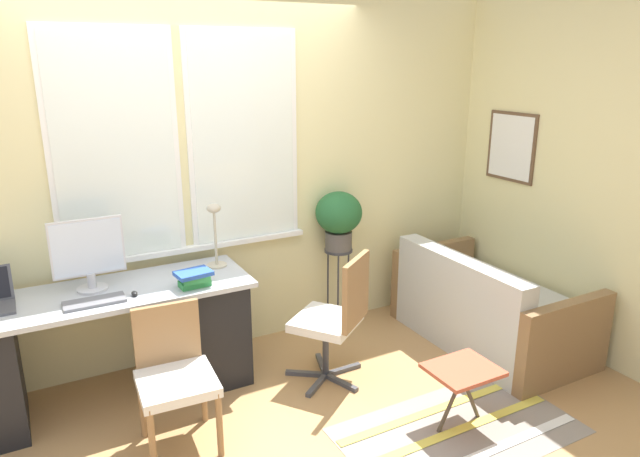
{
  "coord_description": "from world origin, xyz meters",
  "views": [
    {
      "loc": [
        -1.12,
        -3.17,
        2.13
      ],
      "look_at": [
        0.67,
        0.15,
        0.99
      ],
      "focal_mm": 32.0,
      "sensor_mm": 36.0,
      "label": 1
    }
  ],
  "objects_px": {
    "monitor": "(88,253)",
    "desk_chair_wooden": "(175,373)",
    "keyboard": "(95,302)",
    "couch_loveseat": "(486,310)",
    "mouse": "(135,294)",
    "plant_stand": "(338,261)",
    "office_chair_swivel": "(336,317)",
    "folding_stool": "(463,373)",
    "potted_plant": "(339,216)",
    "desk_lamp": "(215,227)",
    "book_stack": "(194,278)"
  },
  "relations": [
    {
      "from": "monitor",
      "to": "keyboard",
      "type": "height_order",
      "value": "monitor"
    },
    {
      "from": "desk_lamp",
      "to": "potted_plant",
      "type": "xyz_separation_m",
      "value": [
        1.03,
        0.1,
        -0.09
      ]
    },
    {
      "from": "book_stack",
      "to": "plant_stand",
      "type": "xyz_separation_m",
      "value": [
        1.27,
        0.39,
        -0.24
      ]
    },
    {
      "from": "monitor",
      "to": "keyboard",
      "type": "xyz_separation_m",
      "value": [
        -0.02,
        -0.22,
        -0.23
      ]
    },
    {
      "from": "mouse",
      "to": "office_chair_swivel",
      "type": "relative_size",
      "value": 0.06
    },
    {
      "from": "folding_stool",
      "to": "keyboard",
      "type": "bearing_deg",
      "value": 148.84
    },
    {
      "from": "plant_stand",
      "to": "potted_plant",
      "type": "xyz_separation_m",
      "value": [
        0.0,
        0.0,
        0.37
      ]
    },
    {
      "from": "desk_chair_wooden",
      "to": "couch_loveseat",
      "type": "height_order",
      "value": "desk_chair_wooden"
    },
    {
      "from": "mouse",
      "to": "folding_stool",
      "type": "height_order",
      "value": "mouse"
    },
    {
      "from": "monitor",
      "to": "keyboard",
      "type": "bearing_deg",
      "value": -94.52
    },
    {
      "from": "desk_lamp",
      "to": "folding_stool",
      "type": "height_order",
      "value": "desk_lamp"
    },
    {
      "from": "monitor",
      "to": "book_stack",
      "type": "height_order",
      "value": "monitor"
    },
    {
      "from": "keyboard",
      "to": "folding_stool",
      "type": "xyz_separation_m",
      "value": [
        1.85,
        -1.12,
        -0.41
      ]
    },
    {
      "from": "office_chair_swivel",
      "to": "folding_stool",
      "type": "bearing_deg",
      "value": 80.55
    },
    {
      "from": "couch_loveseat",
      "to": "desk_chair_wooden",
      "type": "bearing_deg",
      "value": 91.28
    },
    {
      "from": "desk_lamp",
      "to": "plant_stand",
      "type": "relative_size",
      "value": 0.65
    },
    {
      "from": "office_chair_swivel",
      "to": "folding_stool",
      "type": "relative_size",
      "value": 2.29
    },
    {
      "from": "monitor",
      "to": "keyboard",
      "type": "distance_m",
      "value": 0.32
    },
    {
      "from": "monitor",
      "to": "desk_chair_wooden",
      "type": "xyz_separation_m",
      "value": [
        0.31,
        -0.68,
        -0.55
      ]
    },
    {
      "from": "mouse",
      "to": "desk_chair_wooden",
      "type": "height_order",
      "value": "desk_chair_wooden"
    },
    {
      "from": "keyboard",
      "to": "couch_loveseat",
      "type": "xyz_separation_m",
      "value": [
        2.74,
        -0.4,
        -0.5
      ]
    },
    {
      "from": "mouse",
      "to": "book_stack",
      "type": "height_order",
      "value": "book_stack"
    },
    {
      "from": "keyboard",
      "to": "desk_lamp",
      "type": "relative_size",
      "value": 0.78
    },
    {
      "from": "monitor",
      "to": "book_stack",
      "type": "relative_size",
      "value": 1.96
    },
    {
      "from": "couch_loveseat",
      "to": "plant_stand",
      "type": "xyz_separation_m",
      "value": [
        -0.88,
        0.76,
        0.31
      ]
    },
    {
      "from": "mouse",
      "to": "desk_lamp",
      "type": "bearing_deg",
      "value": 23.26
    },
    {
      "from": "monitor",
      "to": "potted_plant",
      "type": "relative_size",
      "value": 0.98
    },
    {
      "from": "folding_stool",
      "to": "potted_plant",
      "type": "bearing_deg",
      "value": 89.57
    },
    {
      "from": "couch_loveseat",
      "to": "folding_stool",
      "type": "relative_size",
      "value": 3.7
    },
    {
      "from": "couch_loveseat",
      "to": "plant_stand",
      "type": "distance_m",
      "value": 1.2
    },
    {
      "from": "keyboard",
      "to": "plant_stand",
      "type": "xyz_separation_m",
      "value": [
        1.86,
        0.36,
        -0.19
      ]
    },
    {
      "from": "office_chair_swivel",
      "to": "desk_chair_wooden",
      "type": "bearing_deg",
      "value": -29.97
    },
    {
      "from": "plant_stand",
      "to": "keyboard",
      "type": "bearing_deg",
      "value": -169.05
    },
    {
      "from": "monitor",
      "to": "mouse",
      "type": "bearing_deg",
      "value": -46.42
    },
    {
      "from": "book_stack",
      "to": "desk_chair_wooden",
      "type": "relative_size",
      "value": 0.29
    },
    {
      "from": "office_chair_swivel",
      "to": "couch_loveseat",
      "type": "distance_m",
      "value": 1.32
    },
    {
      "from": "potted_plant",
      "to": "couch_loveseat",
      "type": "bearing_deg",
      "value": -41.03
    },
    {
      "from": "monitor",
      "to": "desk_chair_wooden",
      "type": "distance_m",
      "value": 0.93
    },
    {
      "from": "keyboard",
      "to": "office_chair_swivel",
      "type": "relative_size",
      "value": 0.38
    },
    {
      "from": "monitor",
      "to": "desk_lamp",
      "type": "relative_size",
      "value": 1.03
    },
    {
      "from": "keyboard",
      "to": "potted_plant",
      "type": "relative_size",
      "value": 0.75
    },
    {
      "from": "potted_plant",
      "to": "monitor",
      "type": "bearing_deg",
      "value": -175.7
    },
    {
      "from": "book_stack",
      "to": "potted_plant",
      "type": "height_order",
      "value": "potted_plant"
    },
    {
      "from": "plant_stand",
      "to": "folding_stool",
      "type": "distance_m",
      "value": 1.5
    },
    {
      "from": "desk_lamp",
      "to": "couch_loveseat",
      "type": "distance_m",
      "value": 2.16
    },
    {
      "from": "plant_stand",
      "to": "office_chair_swivel",
      "type": "bearing_deg",
      "value": -121.36
    },
    {
      "from": "mouse",
      "to": "office_chair_swivel",
      "type": "height_order",
      "value": "office_chair_swivel"
    },
    {
      "from": "mouse",
      "to": "folding_stool",
      "type": "bearing_deg",
      "value": -34.59
    },
    {
      "from": "office_chair_swivel",
      "to": "folding_stool",
      "type": "distance_m",
      "value": 0.9
    },
    {
      "from": "desk_chair_wooden",
      "to": "plant_stand",
      "type": "relative_size",
      "value": 1.17
    }
  ]
}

